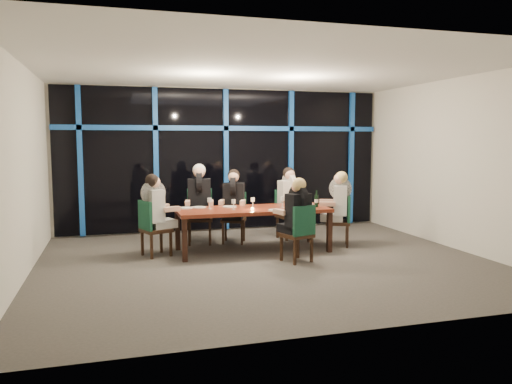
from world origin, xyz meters
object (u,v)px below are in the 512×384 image
diner_end_left (155,203)px  diner_end_right (338,198)px  chair_near_mid (300,231)px  chair_far_left (200,213)px  diner_far_right (290,192)px  diner_far_left (199,192)px  diner_near_mid (297,207)px  wine_bottle (316,201)px  water_pitcher (301,203)px  dining_table (253,212)px  chair_far_mid (234,214)px  chair_end_right (342,218)px  diner_far_mid (234,195)px  chair_end_left (151,225)px  chair_far_right (288,211)px

diner_end_left → diner_end_right: (3.23, -0.12, -0.01)m
chair_near_mid → chair_far_left: bearing=-75.6°
diner_end_right → diner_far_right: bearing=-121.8°
diner_far_left → diner_far_right: bearing=10.0°
diner_near_mid → wine_bottle: 0.99m
diner_end_left → water_pitcher: (2.43, -0.34, -0.05)m
dining_table → chair_far_mid: bearing=98.4°
chair_end_right → diner_far_mid: size_ratio=1.01×
diner_end_left → wine_bottle: diner_end_left is taller
chair_end_left → chair_near_mid: (2.20, -1.05, -0.01)m
diner_far_right → chair_end_right: bearing=-64.3°
dining_table → diner_end_right: diner_end_right is taller
diner_near_mid → water_pitcher: 0.74m
diner_end_left → diner_near_mid: bearing=-137.1°
diner_end_right → water_pitcher: (-0.80, -0.22, -0.05)m
diner_far_left → water_pitcher: 1.93m
chair_far_right → diner_end_right: 1.20m
diner_far_mid → wine_bottle: diner_far_mid is taller
diner_far_left → dining_table: bearing=-38.0°
dining_table → water_pitcher: bearing=-17.1°
chair_far_right → diner_end_right: (0.62, -0.96, 0.36)m
chair_far_right → diner_far_left: (-1.75, -0.07, 0.43)m
chair_far_right → diner_far_right: diner_far_right is taller
chair_end_right → wine_bottle: 0.66m
diner_far_left → water_pitcher: diner_far_left is taller
chair_end_right → diner_far_left: size_ratio=0.94×
diner_far_mid → water_pitcher: diner_far_mid is taller
chair_end_right → chair_far_mid: bearing=-92.9°
chair_end_right → diner_end_right: diner_end_right is taller
diner_far_right → diner_end_left: size_ratio=1.02×
diner_far_right → chair_far_left: bearing=166.1°
diner_near_mid → wine_bottle: (0.65, 0.75, -0.01)m
water_pitcher → diner_end_left: bearing=-177.2°
dining_table → water_pitcher: 0.84m
chair_far_mid → diner_far_right: (1.12, 0.01, 0.38)m
dining_table → diner_far_left: bearing=131.7°
chair_far_mid → diner_end_left: 1.73m
diner_far_right → wine_bottle: size_ratio=3.14×
chair_far_mid → chair_end_right: chair_far_mid is taller
chair_far_mid → diner_end_right: (1.72, -0.87, 0.36)m
chair_far_right → diner_far_mid: bearing=177.5°
chair_end_right → wine_bottle: bearing=-55.2°
chair_near_mid → wine_bottle: bearing=-145.6°
chair_end_left → diner_far_right: size_ratio=1.01×
chair_end_right → diner_end_right: 0.38m
diner_far_mid → wine_bottle: 1.57m
diner_far_mid → diner_far_right: (1.14, 0.09, 0.01)m
chair_far_left → chair_far_mid: 0.65m
dining_table → wine_bottle: wine_bottle is taller
chair_far_right → dining_table: bearing=-146.8°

